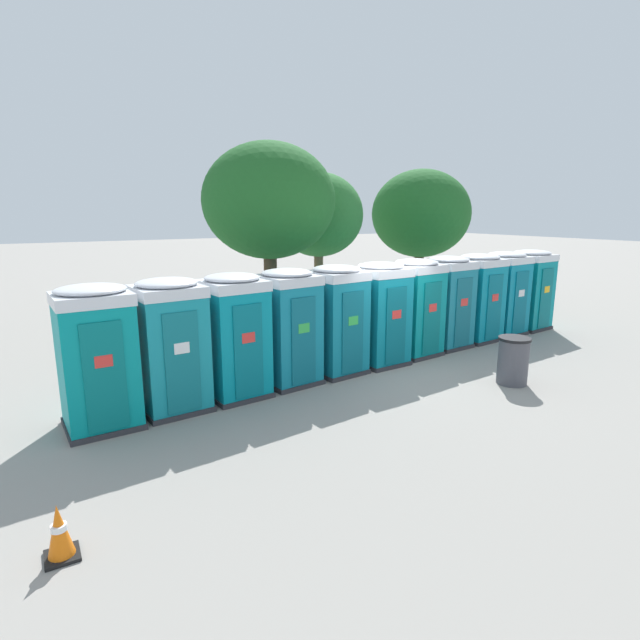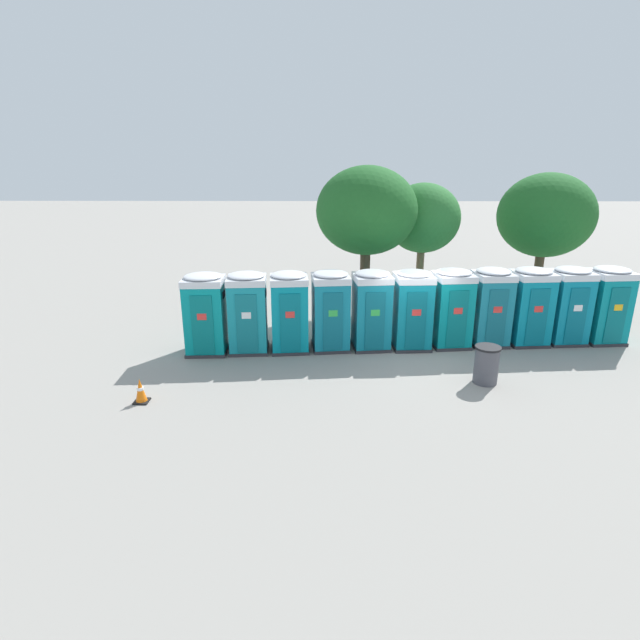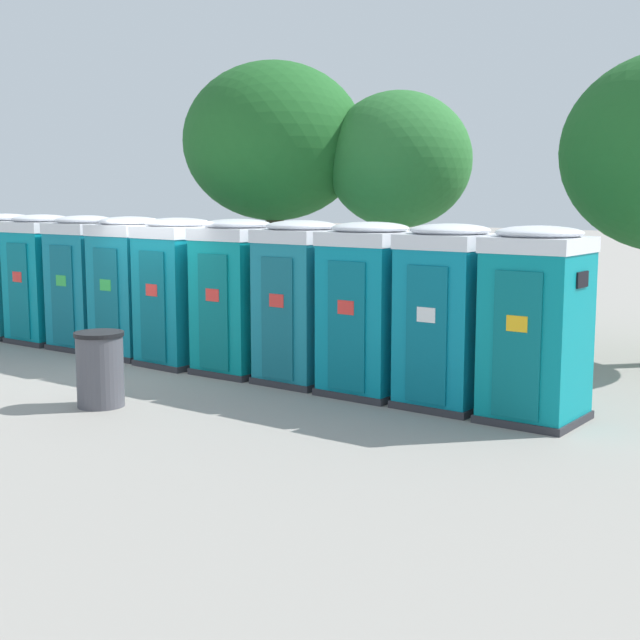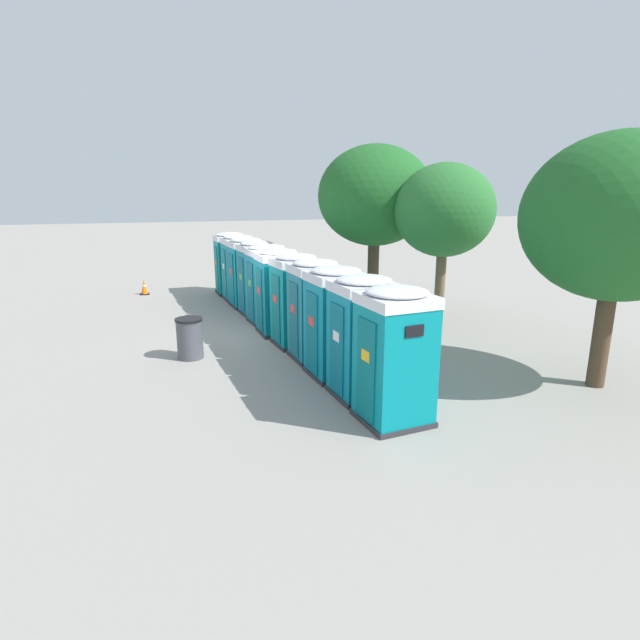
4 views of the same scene
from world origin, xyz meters
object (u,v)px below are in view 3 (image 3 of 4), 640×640
at_px(portapotty_10, 536,324).
at_px(portapotty_6, 237,296).
at_px(portapotty_5, 178,291).
at_px(portapotty_1, 6,274).
at_px(portapotty_3, 87,282).
at_px(portapotty_9, 448,315).
at_px(trash_can, 100,369).
at_px(portapotty_8, 369,308).
at_px(street_tree_0, 274,143).
at_px(portapotty_2, 43,278).
at_px(street_tree_1, 399,161).
at_px(portapotty_4, 131,286).
at_px(portapotty_7, 301,301).

bearing_deg(portapotty_10, portapotty_6, -175.18).
bearing_deg(portapotty_5, portapotty_1, -176.04).
bearing_deg(portapotty_5, portapotty_3, -177.38).
relative_size(portapotty_9, trash_can, 2.42).
height_order(portapotty_8, street_tree_0, street_tree_0).
height_order(portapotty_2, street_tree_1, street_tree_1).
height_order(portapotty_4, portapotty_5, same).
xyz_separation_m(portapotty_4, portapotty_5, (1.30, 0.04, -0.00)).
distance_m(portapotty_2, street_tree_1, 7.47).
relative_size(portapotty_5, street_tree_0, 0.45).
distance_m(portapotty_5, street_tree_1, 5.43).
height_order(portapotty_7, street_tree_1, street_tree_1).
distance_m(portapotty_1, portapotty_3, 2.60).
distance_m(portapotty_2, portapotty_5, 3.91).
bearing_deg(portapotty_7, portapotty_1, -174.84).
bearing_deg(portapotty_9, portapotty_2, -174.88).
distance_m(portapotty_1, street_tree_0, 6.21).
distance_m(portapotty_6, trash_can, 3.00).
bearing_deg(portapotty_7, street_tree_0, 139.62).
relative_size(portapotty_7, street_tree_1, 0.51).
xyz_separation_m(portapotty_2, portapotty_4, (2.59, 0.23, 0.00)).
bearing_deg(portapotty_7, portapotty_5, -172.45).
distance_m(portapotty_5, trash_can, 3.23).
height_order(portapotty_4, street_tree_1, street_tree_1).
bearing_deg(portapotty_10, portapotty_1, -175.19).
distance_m(portapotty_8, portapotty_9, 1.30).
bearing_deg(portapotty_3, portapotty_8, 4.75).
relative_size(street_tree_1, trash_can, 4.74).
bearing_deg(portapotty_6, street_tree_1, 92.63).
xyz_separation_m(portapotty_8, portapotty_10, (2.60, 0.20, 0.00)).
relative_size(portapotty_10, street_tree_0, 0.45).
height_order(portapotty_10, street_tree_1, street_tree_1).
relative_size(portapotty_9, street_tree_1, 0.51).
distance_m(portapotty_3, street_tree_1, 6.56).
bearing_deg(portapotty_10, street_tree_0, 158.91).
bearing_deg(portapotty_6, portapotty_3, -175.52).
xyz_separation_m(portapotty_5, trash_can, (1.61, -2.70, -0.75)).
height_order(portapotty_3, portapotty_4, same).
distance_m(portapotty_10, trash_can, 5.95).
height_order(portapotty_4, portapotty_9, same).
distance_m(portapotty_2, portapotty_10, 10.41).
distance_m(portapotty_1, portapotty_7, 7.81).
height_order(portapotty_1, portapotty_3, same).
bearing_deg(portapotty_6, street_tree_0, 126.65).
relative_size(portapotty_1, street_tree_0, 0.45).
relative_size(portapotty_4, trash_can, 2.42).
xyz_separation_m(portapotty_1, portapotty_2, (1.30, 0.09, 0.00)).
distance_m(portapotty_8, street_tree_0, 6.62).
relative_size(portapotty_10, street_tree_1, 0.51).
distance_m(portapotty_4, portapotty_8, 5.21).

